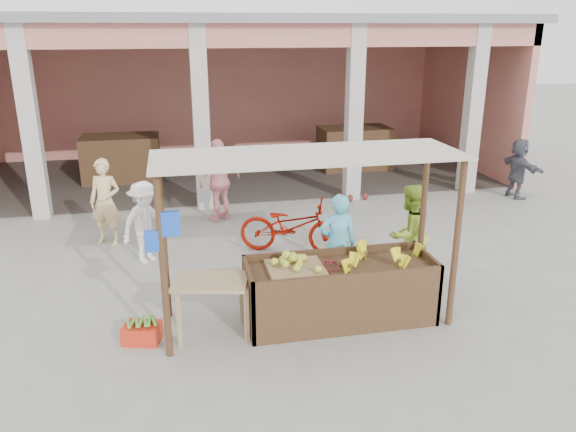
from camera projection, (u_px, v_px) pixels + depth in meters
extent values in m
plane|color=gray|center=(304.00, 323.00, 7.84)|extent=(60.00, 60.00, 0.00)
cube|color=tan|center=(222.00, 91.00, 17.78)|extent=(14.00, 0.20, 4.00)
cube|color=tan|center=(467.00, 96.00, 16.42)|extent=(0.20, 6.00, 4.00)
cube|color=tan|center=(244.00, 35.00, 11.88)|extent=(14.00, 0.30, 0.50)
cube|color=gray|center=(229.00, 20.00, 14.41)|extent=(14.40, 6.40, 0.20)
cube|color=beige|center=(30.00, 125.00, 11.57)|extent=(0.35, 0.35, 4.00)
cube|color=beige|center=(201.00, 120.00, 12.25)|extent=(0.35, 0.35, 4.00)
cube|color=beige|center=(354.00, 115.00, 12.93)|extent=(0.35, 0.35, 4.00)
cube|color=beige|center=(473.00, 111.00, 13.51)|extent=(0.35, 0.35, 4.00)
cube|color=#533521|center=(122.00, 158.00, 14.95)|extent=(2.00, 1.20, 1.20)
cube|color=#533521|center=(354.00, 148.00, 16.21)|extent=(2.00, 1.20, 1.20)
cube|color=#533521|center=(340.00, 293.00, 7.81)|extent=(2.60, 0.95, 0.80)
cylinder|color=#533521|center=(163.00, 270.00, 6.69)|extent=(0.09, 0.09, 2.35)
cylinder|color=#533521|center=(456.00, 246.00, 7.43)|extent=(0.09, 0.09, 2.35)
cylinder|color=#533521|center=(164.00, 239.00, 7.67)|extent=(0.09, 0.09, 2.35)
cylinder|color=#533521|center=(422.00, 220.00, 8.40)|extent=(0.09, 0.09, 2.35)
cube|color=#BFB79E|center=(308.00, 155.00, 7.17)|extent=(4.00, 1.35, 0.03)
cube|color=blue|center=(170.00, 224.00, 6.53)|extent=(0.22, 0.08, 0.30)
cube|color=blue|center=(152.00, 241.00, 6.55)|extent=(0.18, 0.07, 0.26)
cube|color=#94724C|center=(295.00, 269.00, 7.56)|extent=(0.76, 0.66, 0.06)
ellipsoid|color=yellow|center=(295.00, 262.00, 7.53)|extent=(0.65, 0.56, 0.14)
ellipsoid|color=maroon|center=(330.00, 265.00, 7.60)|extent=(0.42, 0.34, 0.13)
cube|color=tan|center=(210.00, 282.00, 7.34)|extent=(1.08, 0.84, 0.04)
cube|color=tan|center=(179.00, 321.00, 7.13)|extent=(0.06, 0.06, 0.74)
cube|color=tan|center=(247.00, 315.00, 7.30)|extent=(0.06, 0.06, 0.74)
cube|color=tan|center=(178.00, 302.00, 7.63)|extent=(0.06, 0.06, 0.74)
cube|color=tan|center=(241.00, 296.00, 7.80)|extent=(0.06, 0.06, 0.74)
cube|color=red|center=(142.00, 333.00, 7.34)|extent=(0.54, 0.45, 0.24)
ellipsoid|color=maroon|center=(351.00, 188.00, 13.16)|extent=(0.49, 0.49, 0.67)
ellipsoid|color=maroon|center=(366.00, 186.00, 13.29)|extent=(0.49, 0.49, 0.67)
ellipsoid|color=maroon|center=(354.00, 184.00, 13.51)|extent=(0.49, 0.49, 0.67)
ellipsoid|color=maroon|center=(340.00, 187.00, 13.27)|extent=(0.49, 0.49, 0.67)
imported|color=#5AC9EA|center=(338.00, 241.00, 8.46)|extent=(0.67, 0.51, 1.71)
imported|color=#92B62F|center=(409.00, 232.00, 8.87)|extent=(0.94, 0.76, 1.70)
imported|color=#910F03|center=(292.00, 225.00, 10.14)|extent=(1.38, 2.12, 1.05)
imported|color=white|center=(145.00, 219.00, 9.65)|extent=(1.10, 1.03, 1.57)
imported|color=pink|center=(220.00, 178.00, 11.70)|extent=(1.24, 1.08, 1.87)
imported|color=#4A4B55|center=(518.00, 167.00, 13.37)|extent=(0.69, 1.44, 1.52)
imported|color=#E4C083|center=(105.00, 200.00, 10.49)|extent=(0.76, 0.67, 1.70)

